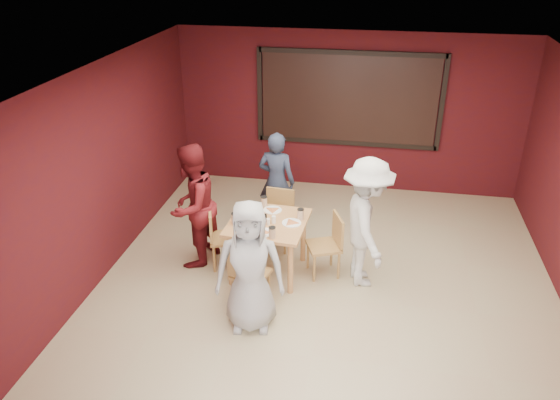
% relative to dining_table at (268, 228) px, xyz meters
% --- Properties ---
extents(floor, '(7.00, 7.00, 0.00)m').
position_rel_dining_table_xyz_m(floor, '(0.81, -0.45, -0.69)').
color(floor, tan).
rests_on(floor, ground).
extents(window_blinds, '(3.00, 0.02, 1.50)m').
position_rel_dining_table_xyz_m(window_blinds, '(0.81, 3.00, 0.96)').
color(window_blinds, black).
extents(dining_table, '(1.07, 1.07, 0.95)m').
position_rel_dining_table_xyz_m(dining_table, '(0.00, 0.00, 0.00)').
color(dining_table, tan).
rests_on(dining_table, floor).
extents(chair_front, '(0.51, 0.51, 0.86)m').
position_rel_dining_table_xyz_m(chair_front, '(-0.10, -0.79, -0.21)').
color(chair_front, tan).
rests_on(chair_front, floor).
extents(chair_back, '(0.46, 0.46, 0.87)m').
position_rel_dining_table_xyz_m(chair_back, '(-0.00, 0.76, -0.20)').
color(chair_back, tan).
rests_on(chair_back, floor).
extents(chair_left, '(0.53, 0.53, 0.87)m').
position_rel_dining_table_xyz_m(chair_left, '(-0.69, 0.05, -0.20)').
color(chair_left, tan).
rests_on(chair_left, floor).
extents(chair_right, '(0.55, 0.55, 0.87)m').
position_rel_dining_table_xyz_m(chair_right, '(0.81, 0.13, -0.20)').
color(chair_right, tan).
rests_on(chair_right, floor).
extents(diner_front, '(0.87, 0.64, 1.63)m').
position_rel_dining_table_xyz_m(diner_front, '(0.02, -1.14, 0.12)').
color(diner_front, '#B0B0B0').
rests_on(diner_front, floor).
extents(diner_back, '(0.62, 0.45, 1.58)m').
position_rel_dining_table_xyz_m(diner_back, '(-0.12, 1.28, 0.10)').
color(diner_back, '#2E3852').
rests_on(diner_back, floor).
extents(diner_left, '(0.86, 0.99, 1.76)m').
position_rel_dining_table_xyz_m(diner_left, '(-1.07, 0.09, 0.18)').
color(diner_left, maroon).
rests_on(diner_left, floor).
extents(diner_right, '(0.93, 1.27, 1.76)m').
position_rel_dining_table_xyz_m(diner_right, '(1.29, 0.02, 0.19)').
color(diner_right, silver).
rests_on(diner_right, floor).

